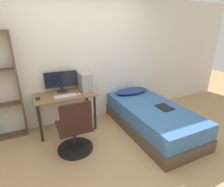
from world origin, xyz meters
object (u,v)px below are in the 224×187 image
bed (151,118)px  office_chair (75,133)px  monitor (61,81)px  keyboard (66,96)px  pc_tower (85,81)px

bed → office_chair: bearing=-178.6°
monitor → keyboard: bearing=-88.8°
office_chair → monitor: bearing=89.2°
monitor → bed: bearing=-31.3°
office_chair → bed: bearing=1.4°
bed → monitor: (-1.49, 0.91, 0.70)m
keyboard → monitor: bearing=91.2°
monitor → keyboard: monitor is taller
office_chair → monitor: monitor is taller
office_chair → bed: size_ratio=0.45×
pc_tower → keyboard: bearing=-153.8°
monitor → pc_tower: (0.43, -0.09, -0.05)m
bed → pc_tower: bearing=142.4°
keyboard → pc_tower: bearing=26.2°
bed → keyboard: 1.67m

